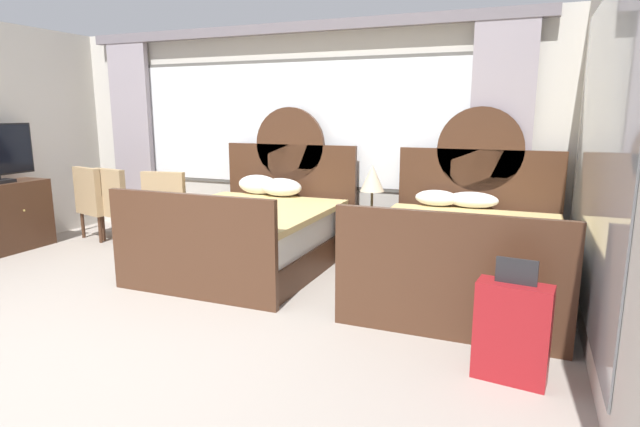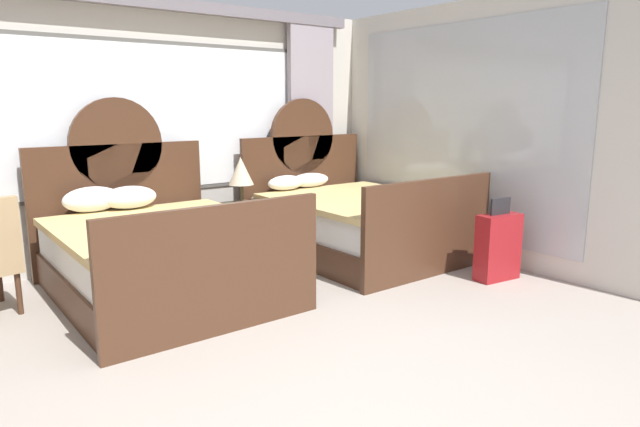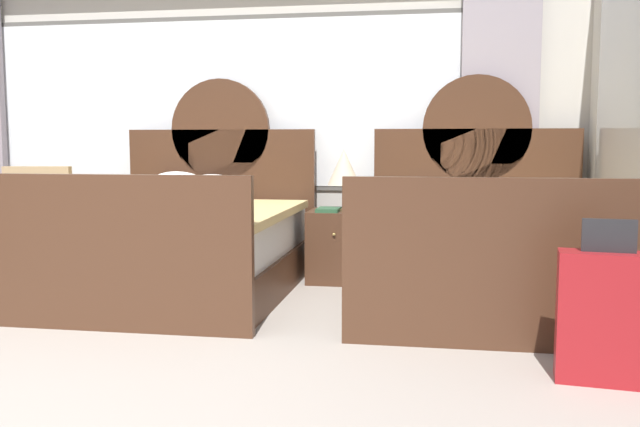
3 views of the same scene
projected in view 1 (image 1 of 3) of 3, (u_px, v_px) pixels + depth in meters
name	position (u px, v px, depth m)	size (l,w,h in m)	color
ground_plane	(64.00, 366.00, 3.37)	(24.00, 24.00, 0.00)	#9E9389
wall_back_window	(293.00, 131.00, 6.38)	(6.39, 0.22, 2.70)	beige
wall_right_mirror	(609.00, 158.00, 3.31)	(0.08, 4.21, 2.70)	beige
bed_near_window	(251.00, 232.00, 5.50)	(1.70, 2.13, 1.70)	#472B1C
bed_near_mirror	(464.00, 253.00, 4.68)	(1.70, 2.13, 1.70)	#472B1C
nightstand_between_beds	(367.00, 236.00, 5.67)	(0.48, 0.50, 0.59)	#472B1C
table_lamp_on_nightstand	(372.00, 179.00, 5.53)	(0.27, 0.27, 0.50)	brown
book_on_nightstand	(360.00, 210.00, 5.55)	(0.18, 0.26, 0.03)	#285133
armchair_by_window_left	(171.00, 206.00, 6.26)	(0.62, 0.62, 0.95)	tan
armchair_by_window_centre	(121.00, 202.00, 6.54)	(0.63, 0.63, 0.95)	tan
armchair_by_window_right	(99.00, 200.00, 6.68)	(0.66, 0.66, 0.95)	tan
suitcase_on_floor	(512.00, 332.00, 3.14)	(0.46, 0.24, 0.78)	maroon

